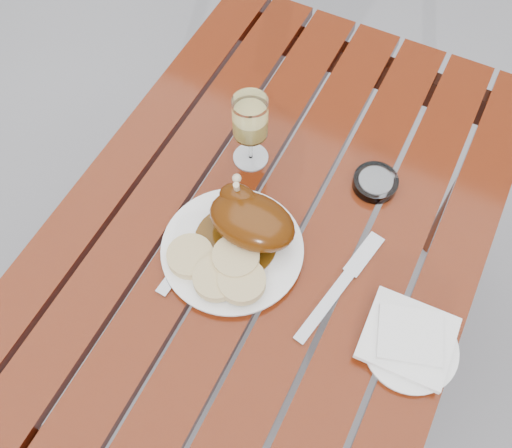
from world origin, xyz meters
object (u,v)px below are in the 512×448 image
(wine_glass, at_px, (250,132))
(side_plate, at_px, (410,348))
(dinner_plate, at_px, (232,250))
(ashtray, at_px, (375,182))
(table, at_px, (270,294))

(wine_glass, relative_size, side_plate, 1.05)
(side_plate, bearing_deg, wine_glass, 150.69)
(dinner_plate, xyz_separation_m, side_plate, (0.36, -0.03, -0.00))
(side_plate, distance_m, ashtray, 0.34)
(wine_glass, height_order, ashtray, wine_glass)
(dinner_plate, height_order, side_plate, dinner_plate)
(table, xyz_separation_m, dinner_plate, (-0.04, -0.10, 0.38))
(table, height_order, side_plate, side_plate)
(table, relative_size, wine_glass, 6.92)
(dinner_plate, bearing_deg, ashtray, 54.68)
(table, distance_m, dinner_plate, 0.40)
(side_plate, relative_size, ashtray, 1.81)
(wine_glass, bearing_deg, dinner_plate, -71.94)
(dinner_plate, xyz_separation_m, wine_glass, (-0.07, 0.21, 0.08))
(table, bearing_deg, dinner_plate, -110.92)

